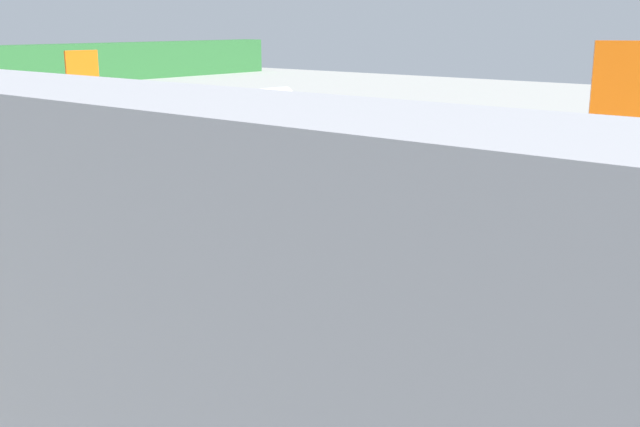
{
  "coord_description": "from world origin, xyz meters",
  "views": [
    {
      "loc": [
        -40.5,
        -5.62,
        12.76
      ],
      "look_at": [
        -12.51,
        17.54,
        3.6
      ],
      "focal_mm": 42.75,
      "sensor_mm": 36.0,
      "label": 1
    }
  ],
  "objects_px": {
    "crew_loader_left": "(615,231)",
    "crew_supervisor": "(36,351)",
    "airliner_mid_apron": "(189,108)",
    "cargo_container_far": "(204,347)",
    "crew_marshaller": "(531,232)",
    "crew_loader_right": "(434,247)",
    "service_truck_fuel": "(343,334)",
    "airliner_foreground": "(316,199)",
    "airliner_far_taxiway": "(64,93)",
    "cargo_container_near": "(50,306)"
  },
  "relations": [
    {
      "from": "airliner_foreground",
      "to": "crew_loader_left",
      "type": "height_order",
      "value": "airliner_foreground"
    },
    {
      "from": "airliner_foreground",
      "to": "airliner_far_taxiway",
      "type": "bearing_deg",
      "value": 66.62
    },
    {
      "from": "crew_loader_left",
      "to": "crew_supervisor",
      "type": "distance_m",
      "value": 32.17
    },
    {
      "from": "airliner_mid_apron",
      "to": "airliner_far_taxiway",
      "type": "xyz_separation_m",
      "value": [
        4.64,
        33.77,
        -0.48
      ]
    },
    {
      "from": "crew_loader_left",
      "to": "crew_supervisor",
      "type": "height_order",
      "value": "crew_loader_left"
    },
    {
      "from": "airliner_mid_apron",
      "to": "airliner_far_taxiway",
      "type": "height_order",
      "value": "airliner_mid_apron"
    },
    {
      "from": "airliner_far_taxiway",
      "to": "cargo_container_far",
      "type": "bearing_deg",
      "value": -119.42
    },
    {
      "from": "service_truck_fuel",
      "to": "crew_loader_right",
      "type": "relative_size",
      "value": 3.96
    },
    {
      "from": "cargo_container_far",
      "to": "crew_loader_right",
      "type": "xyz_separation_m",
      "value": [
        16.59,
        0.21,
        0.02
      ]
    },
    {
      "from": "airliner_foreground",
      "to": "airliner_far_taxiway",
      "type": "relative_size",
      "value": 1.39
    },
    {
      "from": "crew_loader_left",
      "to": "cargo_container_far",
      "type": "bearing_deg",
      "value": 166.77
    },
    {
      "from": "airliner_foreground",
      "to": "airliner_far_taxiway",
      "type": "distance_m",
      "value": 84.66
    },
    {
      "from": "crew_marshaller",
      "to": "crew_loader_right",
      "type": "xyz_separation_m",
      "value": [
        -6.42,
        2.61,
        0.06
      ]
    },
    {
      "from": "crew_loader_left",
      "to": "crew_supervisor",
      "type": "relative_size",
      "value": 1.02
    },
    {
      "from": "crew_loader_left",
      "to": "crew_loader_right",
      "type": "xyz_separation_m",
      "value": [
        -9.56,
        6.36,
        0.0
      ]
    },
    {
      "from": "service_truck_fuel",
      "to": "cargo_container_far",
      "type": "height_order",
      "value": "service_truck_fuel"
    },
    {
      "from": "airliner_foreground",
      "to": "crew_loader_right",
      "type": "bearing_deg",
      "value": -61.78
    },
    {
      "from": "airliner_foreground",
      "to": "airliner_mid_apron",
      "type": "height_order",
      "value": "airliner_foreground"
    },
    {
      "from": "airliner_mid_apron",
      "to": "crew_marshaller",
      "type": "distance_m",
      "value": 55.77
    },
    {
      "from": "airliner_foreground",
      "to": "cargo_container_far",
      "type": "height_order",
      "value": "airliner_foreground"
    },
    {
      "from": "crew_marshaller",
      "to": "crew_supervisor",
      "type": "xyz_separation_m",
      "value": [
        -27.2,
        6.94,
        0.04
      ]
    },
    {
      "from": "airliner_mid_apron",
      "to": "crew_marshaller",
      "type": "relative_size",
      "value": 21.38
    },
    {
      "from": "airliner_foreground",
      "to": "cargo_container_near",
      "type": "distance_m",
      "value": 15.19
    },
    {
      "from": "cargo_container_near",
      "to": "crew_marshaller",
      "type": "relative_size",
      "value": 1.23
    },
    {
      "from": "airliner_far_taxiway",
      "to": "cargo_container_near",
      "type": "xyz_separation_m",
      "value": [
        -48.36,
        -75.11,
        -1.4
      ]
    },
    {
      "from": "service_truck_fuel",
      "to": "crew_supervisor",
      "type": "distance_m",
      "value": 11.36
    },
    {
      "from": "service_truck_fuel",
      "to": "airliner_foreground",
      "type": "bearing_deg",
      "value": 43.91
    },
    {
      "from": "cargo_container_far",
      "to": "crew_loader_left",
      "type": "relative_size",
      "value": 1.23
    },
    {
      "from": "crew_marshaller",
      "to": "airliner_foreground",
      "type": "bearing_deg",
      "value": 138.81
    },
    {
      "from": "cargo_container_near",
      "to": "crew_marshaller",
      "type": "distance_m",
      "value": 26.55
    },
    {
      "from": "service_truck_fuel",
      "to": "crew_loader_right",
      "type": "distance_m",
      "value": 13.99
    },
    {
      "from": "cargo_container_far",
      "to": "airliner_mid_apron",
      "type": "bearing_deg",
      "value": 49.53
    },
    {
      "from": "airliner_mid_apron",
      "to": "crew_loader_left",
      "type": "height_order",
      "value": "airliner_mid_apron"
    },
    {
      "from": "cargo_container_far",
      "to": "crew_loader_right",
      "type": "bearing_deg",
      "value": 0.73
    },
    {
      "from": "airliner_foreground",
      "to": "crew_supervisor",
      "type": "xyz_separation_m",
      "value": [
        -17.74,
        -1.34,
        -2.4
      ]
    },
    {
      "from": "crew_marshaller",
      "to": "crew_supervisor",
      "type": "height_order",
      "value": "crew_supervisor"
    },
    {
      "from": "crew_marshaller",
      "to": "crew_loader_right",
      "type": "bearing_deg",
      "value": 157.9
    },
    {
      "from": "airliner_mid_apron",
      "to": "crew_loader_left",
      "type": "relative_size",
      "value": 20.14
    },
    {
      "from": "airliner_mid_apron",
      "to": "service_truck_fuel",
      "type": "distance_m",
      "value": 66.63
    },
    {
      "from": "crew_loader_left",
      "to": "crew_supervisor",
      "type": "bearing_deg",
      "value": 160.59
    },
    {
      "from": "airliner_mid_apron",
      "to": "crew_supervisor",
      "type": "height_order",
      "value": "airliner_mid_apron"
    },
    {
      "from": "crew_loader_right",
      "to": "crew_supervisor",
      "type": "height_order",
      "value": "crew_loader_right"
    },
    {
      "from": "airliner_foreground",
      "to": "airliner_mid_apron",
      "type": "xyz_separation_m",
      "value": [
        28.96,
        43.94,
        -0.58
      ]
    },
    {
      "from": "cargo_container_near",
      "to": "crew_supervisor",
      "type": "relative_size",
      "value": 1.19
    },
    {
      "from": "airliner_mid_apron",
      "to": "cargo_container_far",
      "type": "bearing_deg",
      "value": -130.47
    },
    {
      "from": "airliner_mid_apron",
      "to": "cargo_container_near",
      "type": "height_order",
      "value": "airliner_mid_apron"
    },
    {
      "from": "cargo_container_near",
      "to": "crew_supervisor",
      "type": "xyz_separation_m",
      "value": [
        -2.97,
        -3.94,
        0.07
      ]
    },
    {
      "from": "crew_loader_left",
      "to": "airliner_mid_apron",
      "type": "bearing_deg",
      "value": 73.72
    },
    {
      "from": "service_truck_fuel",
      "to": "crew_marshaller",
      "type": "height_order",
      "value": "service_truck_fuel"
    },
    {
      "from": "cargo_container_near",
      "to": "crew_loader_right",
      "type": "bearing_deg",
      "value": -24.91
    }
  ]
}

